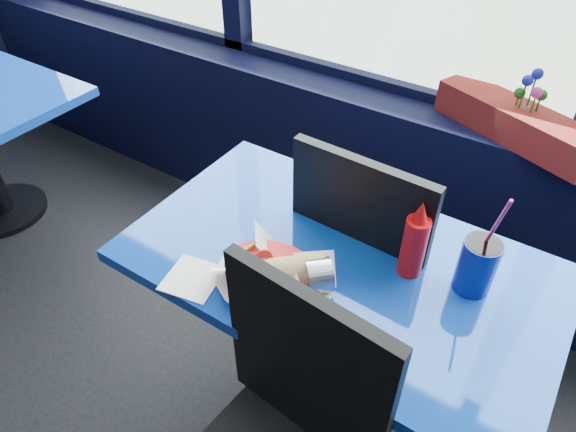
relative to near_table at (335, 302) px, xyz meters
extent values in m
cube|color=black|center=(-0.30, 0.87, -0.17)|extent=(5.00, 0.26, 0.80)
cube|color=black|center=(-0.30, 0.95, 0.24)|extent=(4.80, 0.08, 0.06)
cylinder|color=black|center=(0.00, 0.00, -0.55)|extent=(0.44, 0.44, 0.03)
cylinder|color=black|center=(0.00, 0.00, -0.23)|extent=(0.12, 0.12, 0.68)
cube|color=#0D3794|center=(0.00, 0.00, 0.16)|extent=(1.20, 0.70, 0.04)
cylinder|color=black|center=(-2.00, 0.00, -0.55)|extent=(0.44, 0.44, 0.03)
cube|color=black|center=(0.11, -0.35, 0.19)|extent=(0.44, 0.07, 0.50)
cube|color=black|center=(-0.01, 0.34, -0.08)|extent=(0.47, 0.47, 0.04)
cube|color=black|center=(-0.01, 0.12, 0.20)|extent=(0.44, 0.05, 0.50)
cylinder|color=black|center=(0.19, 0.52, -0.33)|extent=(0.03, 0.03, 0.47)
cylinder|color=black|center=(0.17, 0.13, -0.33)|extent=(0.03, 0.03, 0.47)
cylinder|color=black|center=(-0.20, 0.54, -0.33)|extent=(0.03, 0.03, 0.47)
cylinder|color=black|center=(-0.22, 0.15, -0.33)|extent=(0.03, 0.03, 0.47)
cube|color=maroon|center=(0.23, 0.83, 0.29)|extent=(0.61, 0.36, 0.12)
imported|color=silver|center=(0.25, 0.83, 0.29)|extent=(0.13, 0.14, 0.12)
cylinder|color=#1E5919|center=(0.23, 0.83, 0.33)|extent=(0.01, 0.01, 0.20)
sphere|color=#1B25A3|center=(0.23, 0.83, 0.45)|extent=(0.04, 0.04, 0.04)
cylinder|color=#1E5919|center=(0.27, 0.81, 0.32)|extent=(0.01, 0.01, 0.18)
sphere|color=#C83A91|center=(0.27, 0.81, 0.42)|extent=(0.04, 0.04, 0.04)
cylinder|color=#1E5919|center=(0.25, 0.85, 0.34)|extent=(0.01, 0.01, 0.22)
sphere|color=#1B25A3|center=(0.25, 0.85, 0.47)|extent=(0.04, 0.04, 0.04)
cylinder|color=#1E5919|center=(0.22, 0.84, 0.31)|extent=(0.01, 0.01, 0.15)
sphere|color=#1E5919|center=(0.22, 0.84, 0.40)|extent=(0.04, 0.04, 0.04)
cylinder|color=#1E5919|center=(0.29, 0.83, 0.31)|extent=(0.01, 0.01, 0.16)
sphere|color=#1E5919|center=(0.29, 0.83, 0.41)|extent=(0.04, 0.04, 0.04)
cylinder|color=#BC0C0D|center=(-0.10, -0.18, 0.21)|extent=(0.35, 0.35, 0.05)
cylinder|color=white|center=(-0.10, -0.18, 0.20)|extent=(0.34, 0.34, 0.00)
cylinder|color=silver|center=(0.01, -0.14, 0.24)|extent=(0.11, 0.11, 0.09)
sphere|color=#562D1D|center=(-0.11, -0.19, 0.25)|extent=(0.06, 0.06, 0.06)
cylinder|color=red|center=(-0.13, -0.19, 0.27)|extent=(0.07, 0.07, 0.01)
cylinder|color=#BC0C0D|center=(0.18, 0.07, 0.27)|extent=(0.06, 0.06, 0.18)
cone|color=#BC0C0D|center=(0.18, 0.07, 0.39)|extent=(0.04, 0.04, 0.06)
cylinder|color=navy|center=(0.34, 0.10, 0.26)|extent=(0.10, 0.10, 0.16)
cylinder|color=black|center=(0.34, 0.10, 0.34)|extent=(0.09, 0.09, 0.01)
cylinder|color=#E12F76|center=(0.35, 0.10, 0.41)|extent=(0.04, 0.07, 0.22)
cube|color=white|center=(-0.30, -0.28, 0.18)|extent=(0.17, 0.17, 0.00)
camera|label=1|loc=(0.43, -0.93, 1.21)|focal=32.00mm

